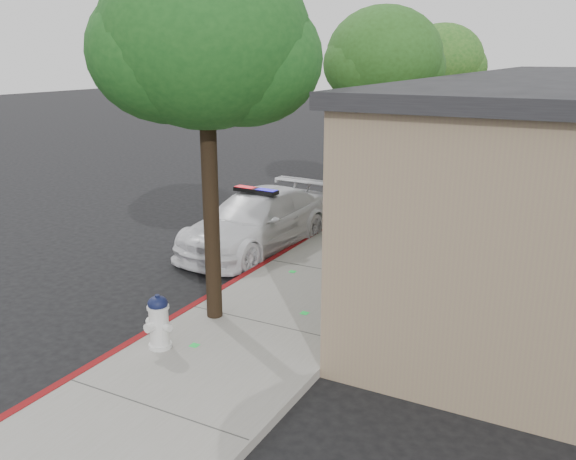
# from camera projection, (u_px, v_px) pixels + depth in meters

# --- Properties ---
(ground) EXTENTS (120.00, 120.00, 0.00)m
(ground) POSITION_uv_depth(u_px,v_px,m) (189.00, 313.00, 11.38)
(ground) COLOR black
(ground) RESTS_ON ground
(sidewalk) EXTENTS (3.20, 60.00, 0.15)m
(sidewalk) POSITION_uv_depth(u_px,v_px,m) (331.00, 274.00, 13.18)
(sidewalk) COLOR gray
(sidewalk) RESTS_ON ground
(red_curb) EXTENTS (0.14, 60.00, 0.16)m
(red_curb) POSITION_uv_depth(u_px,v_px,m) (270.00, 263.00, 13.87)
(red_curb) COLOR maroon
(red_curb) RESTS_ON ground
(police_car) EXTENTS (2.36, 5.06, 1.55)m
(police_car) POSITION_uv_depth(u_px,v_px,m) (256.00, 221.00, 14.98)
(police_car) COLOR white
(police_car) RESTS_ON ground
(fire_hydrant) EXTENTS (0.52, 0.45, 0.91)m
(fire_hydrant) POSITION_uv_depth(u_px,v_px,m) (159.00, 321.00, 9.59)
(fire_hydrant) COLOR silver
(fire_hydrant) RESTS_ON sidewalk
(street_tree_near) EXTENTS (3.56, 3.42, 6.27)m
(street_tree_near) POSITION_uv_depth(u_px,v_px,m) (205.00, 47.00, 9.56)
(street_tree_near) COLOR black
(street_tree_near) RESTS_ON sidewalk
(street_tree_mid) EXTENTS (3.05, 3.14, 5.81)m
(street_tree_mid) POSITION_uv_depth(u_px,v_px,m) (384.00, 62.00, 15.70)
(street_tree_mid) COLOR black
(street_tree_mid) RESTS_ON sidewalk
(street_tree_far) EXTENTS (3.11, 3.07, 5.70)m
(street_tree_far) POSITION_uv_depth(u_px,v_px,m) (443.00, 62.00, 22.24)
(street_tree_far) COLOR black
(street_tree_far) RESTS_ON sidewalk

